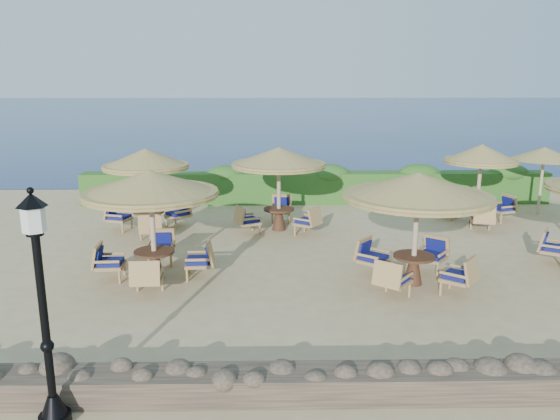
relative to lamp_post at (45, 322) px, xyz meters
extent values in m
plane|color=tan|center=(4.80, 6.80, -1.55)|extent=(120.00, 120.00, 0.00)
plane|color=#0C1D4D|center=(4.80, 76.80, -1.55)|extent=(160.00, 160.00, 0.00)
cube|color=#235019|center=(4.80, 14.00, -0.95)|extent=(18.00, 0.90, 1.20)
cube|color=brown|center=(4.80, 0.60, -1.33)|extent=(15.00, 0.65, 0.44)
cylinder|color=black|center=(0.00, 0.00, -1.47)|extent=(0.44, 0.44, 0.16)
cone|color=black|center=(0.00, 0.00, -1.25)|extent=(0.36, 0.36, 0.30)
cylinder|color=black|center=(0.00, 0.00, 0.00)|extent=(0.11, 0.11, 2.40)
cylinder|color=silver|center=(0.00, 0.00, 1.43)|extent=(0.30, 0.30, 0.36)
cone|color=black|center=(0.00, 0.00, 1.67)|extent=(0.40, 0.40, 0.18)
cylinder|color=tan|center=(12.60, 12.00, -0.45)|extent=(0.10, 0.10, 2.20)
cone|color=olive|center=(12.60, 12.00, 0.63)|extent=(2.30, 2.30, 0.45)
cylinder|color=tan|center=(0.23, 5.74, -0.35)|extent=(0.12, 0.12, 2.40)
cone|color=olive|center=(0.23, 5.74, 0.83)|extent=(3.21, 3.21, 0.55)
cylinder|color=olive|center=(0.23, 5.74, 0.55)|extent=(3.14, 3.14, 0.14)
cylinder|color=#492A1A|center=(0.23, 5.74, -0.87)|extent=(0.96, 0.96, 0.06)
cone|color=#492A1A|center=(0.23, 5.74, -1.22)|extent=(0.44, 0.44, 0.64)
cylinder|color=tan|center=(6.37, 5.27, -0.35)|extent=(0.12, 0.12, 2.40)
cone|color=olive|center=(6.37, 5.27, 0.83)|extent=(3.43, 3.43, 0.55)
cylinder|color=olive|center=(6.37, 5.27, 0.55)|extent=(3.36, 3.36, 0.14)
cylinder|color=#492A1A|center=(6.37, 5.27, -0.87)|extent=(0.96, 0.96, 0.06)
cone|color=#492A1A|center=(6.37, 5.27, -1.22)|extent=(0.44, 0.44, 0.64)
cylinder|color=tan|center=(-0.78, 9.83, -0.35)|extent=(0.12, 0.12, 2.40)
cone|color=olive|center=(-0.78, 9.83, 0.83)|extent=(2.65, 2.65, 0.55)
cylinder|color=olive|center=(-0.78, 9.83, 0.55)|extent=(2.60, 2.60, 0.14)
cylinder|color=#492A1A|center=(-0.78, 9.83, -0.87)|extent=(0.96, 0.96, 0.06)
cone|color=#492A1A|center=(-0.78, 9.83, -1.22)|extent=(0.44, 0.44, 0.64)
cylinder|color=tan|center=(3.29, 10.09, -0.35)|extent=(0.12, 0.12, 2.40)
cone|color=olive|center=(3.29, 10.09, 0.83)|extent=(2.98, 2.98, 0.55)
cylinder|color=olive|center=(3.29, 10.09, 0.55)|extent=(2.92, 2.92, 0.14)
cylinder|color=#492A1A|center=(3.29, 10.09, -0.87)|extent=(0.96, 0.96, 0.06)
cone|color=#492A1A|center=(3.29, 10.09, -1.22)|extent=(0.44, 0.44, 0.64)
cylinder|color=tan|center=(9.90, 10.75, -0.35)|extent=(0.12, 0.12, 2.40)
cone|color=olive|center=(9.90, 10.75, 0.83)|extent=(2.36, 2.36, 0.55)
cylinder|color=olive|center=(9.90, 10.75, 0.55)|extent=(2.32, 2.32, 0.14)
cylinder|color=#492A1A|center=(9.90, 10.75, -0.87)|extent=(0.96, 0.96, 0.06)
cone|color=#492A1A|center=(9.90, 10.75, -1.22)|extent=(0.44, 0.44, 0.64)
camera|label=1|loc=(3.02, -6.77, 3.15)|focal=35.00mm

